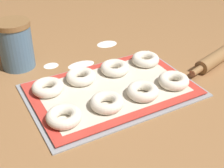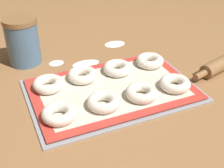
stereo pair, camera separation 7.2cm
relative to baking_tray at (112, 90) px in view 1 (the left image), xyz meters
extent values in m
plane|color=olive|center=(0.01, -0.01, 0.00)|extent=(2.80, 2.80, 0.00)
cube|color=#93969B|center=(0.00, 0.00, 0.00)|extent=(0.49, 0.33, 0.01)
cube|color=red|center=(0.00, 0.00, 0.01)|extent=(0.47, 0.31, 0.00)
cube|color=beige|center=(0.00, 0.00, 0.01)|extent=(0.41, 0.25, 0.00)
torus|color=silver|center=(-0.18, -0.08, 0.02)|extent=(0.09, 0.09, 0.03)
torus|color=silver|center=(-0.06, -0.07, 0.02)|extent=(0.09, 0.09, 0.03)
torus|color=silver|center=(0.06, -0.08, 0.02)|extent=(0.09, 0.09, 0.03)
torus|color=silver|center=(0.17, -0.07, 0.02)|extent=(0.09, 0.09, 0.03)
torus|color=silver|center=(-0.17, 0.07, 0.02)|extent=(0.09, 0.09, 0.03)
torus|color=silver|center=(-0.06, 0.08, 0.02)|extent=(0.09, 0.09, 0.03)
torus|color=silver|center=(0.05, 0.08, 0.02)|extent=(0.09, 0.09, 0.03)
torus|color=silver|center=(0.17, 0.08, 0.02)|extent=(0.09, 0.09, 0.03)
cylinder|color=slate|center=(-0.20, 0.29, 0.07)|extent=(0.11, 0.11, 0.14)
cylinder|color=olive|center=(-0.20, 0.29, 0.15)|extent=(0.11, 0.11, 0.02)
cylinder|color=olive|center=(0.44, -0.01, 0.02)|extent=(0.29, 0.13, 0.05)
cylinder|color=olive|center=(0.27, -0.06, 0.02)|extent=(0.05, 0.03, 0.02)
ellipsoid|color=white|center=(0.14, 0.30, 0.00)|extent=(0.08, 0.06, 0.00)
ellipsoid|color=white|center=(-0.02, 0.19, 0.00)|extent=(0.10, 0.05, 0.00)
ellipsoid|color=white|center=(-0.11, 0.24, 0.00)|extent=(0.05, 0.04, 0.00)
camera|label=1|loc=(-0.37, -0.68, 0.52)|focal=50.00mm
camera|label=2|loc=(-0.31, -0.71, 0.52)|focal=50.00mm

